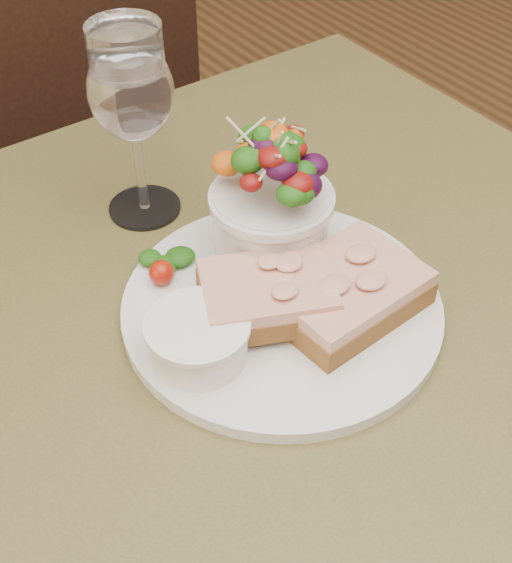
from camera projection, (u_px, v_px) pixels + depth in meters
cafe_table at (275, 420)px, 0.70m from camera, size 0.80×0.80×0.75m
chair_far at (51, 260)px, 1.40m from camera, size 0.47×0.47×0.90m
dinner_plate at (282, 307)px, 0.66m from camera, size 0.27×0.27×0.01m
sandwich_front at (345, 292)px, 0.64m from camera, size 0.13×0.10×0.03m
sandwich_back at (267, 295)px, 0.63m from camera, size 0.13×0.11×0.03m
ramekin at (198, 338)px, 0.60m from camera, size 0.08×0.08×0.04m
salad_bowl at (272, 196)px, 0.66m from camera, size 0.10×0.10×0.13m
garnish at (168, 267)px, 0.67m from camera, size 0.05×0.04×0.02m
wine_glass at (131, 97)px, 0.68m from camera, size 0.08×0.08×0.18m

